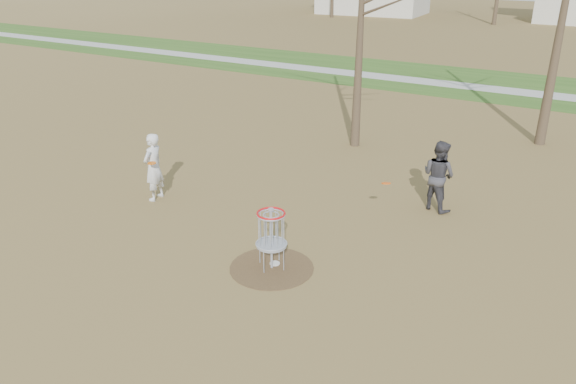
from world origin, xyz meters
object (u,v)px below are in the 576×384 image
Objects in this scene: player_throwing at (438,176)px; disc_golf_basket at (271,230)px; player_standing at (153,167)px; disc_grounded at (275,263)px.

player_throwing is 5.18m from disc_golf_basket.
disc_golf_basket is at bearing 66.49° from player_standing.
disc_golf_basket is (0.03, -0.16, 0.89)m from disc_grounded.
player_throwing is 8.43× the size of disc_grounded.
player_standing is 1.00× the size of player_throwing.
player_standing is at bearing 46.46° from player_throwing.
player_throwing reaches higher than disc_golf_basket.
player_throwing is (6.70, 3.31, 0.00)m from player_standing.
disc_golf_basket is (-2.04, -4.76, -0.01)m from player_throwing.
player_throwing reaches higher than disc_grounded.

